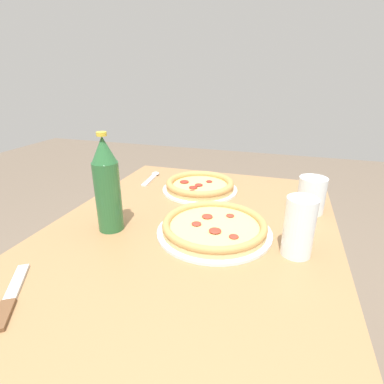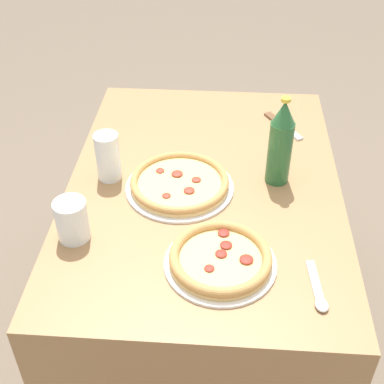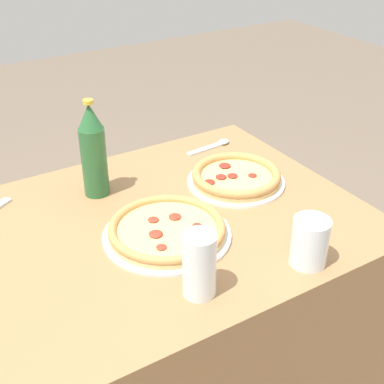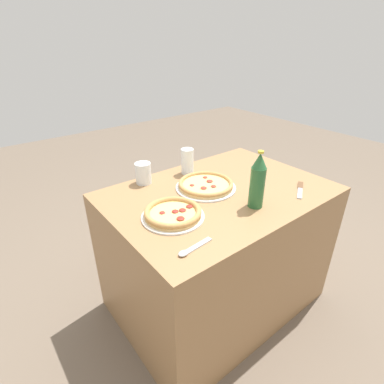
# 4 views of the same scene
# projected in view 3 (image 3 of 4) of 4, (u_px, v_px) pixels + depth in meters

# --- Properties ---
(table) EXTENTS (1.11, 0.78, 0.75)m
(table) POSITION_uv_depth(u_px,v_px,m) (148.00, 337.00, 1.50)
(table) COLOR #997047
(table) RESTS_ON ground_plane
(pizza_margherita) EXTENTS (0.27, 0.27, 0.04)m
(pizza_margherita) POSITION_uv_depth(u_px,v_px,m) (236.00, 177.00, 1.49)
(pizza_margherita) COLOR white
(pizza_margherita) RESTS_ON table
(pizza_pepperoni) EXTENTS (0.31, 0.31, 0.04)m
(pizza_pepperoni) POSITION_uv_depth(u_px,v_px,m) (167.00, 230.00, 1.27)
(pizza_pepperoni) COLOR silver
(pizza_pepperoni) RESTS_ON table
(glass_orange_juice) EXTENTS (0.08, 0.08, 0.11)m
(glass_orange_juice) POSITION_uv_depth(u_px,v_px,m) (309.00, 244.00, 1.16)
(glass_orange_juice) COLOR white
(glass_orange_juice) RESTS_ON table
(glass_iced_tea) EXTENTS (0.07, 0.07, 0.14)m
(glass_iced_tea) POSITION_uv_depth(u_px,v_px,m) (199.00, 267.00, 1.07)
(glass_iced_tea) COLOR white
(glass_iced_tea) RESTS_ON table
(beer_bottle) EXTENTS (0.07, 0.07, 0.27)m
(beer_bottle) POSITION_uv_depth(u_px,v_px,m) (93.00, 151.00, 1.39)
(beer_bottle) COLOR #286033
(beer_bottle) RESTS_ON table
(spoon) EXTENTS (0.16, 0.04, 0.01)m
(spoon) POSITION_uv_depth(u_px,v_px,m) (215.00, 145.00, 1.69)
(spoon) COLOR silver
(spoon) RESTS_ON table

